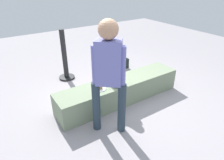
{
  "coord_description": "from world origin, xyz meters",
  "views": [
    {
      "loc": [
        -1.93,
        -2.63,
        2.16
      ],
      "look_at": [
        -0.37,
        -0.29,
        0.68
      ],
      "focal_mm": 32.06,
      "sensor_mm": 36.0,
      "label": 1
    }
  ],
  "objects_px": {
    "gift_bag": "(98,77)",
    "handbag_black_leather": "(123,64)",
    "child_seated": "(115,72)",
    "water_bottle_near_gift": "(100,68)",
    "cake_box_white": "(73,97)",
    "adult_standing": "(109,70)",
    "cake_plate": "(99,88)"
  },
  "relations": [
    {
      "from": "cake_plate",
      "to": "water_bottle_near_gift",
      "type": "bearing_deg",
      "value": 59.05
    },
    {
      "from": "water_bottle_near_gift",
      "to": "handbag_black_leather",
      "type": "xyz_separation_m",
      "value": [
        0.57,
        -0.17,
        0.04
      ]
    },
    {
      "from": "gift_bag",
      "to": "water_bottle_near_gift",
      "type": "relative_size",
      "value": 1.54
    },
    {
      "from": "child_seated",
      "to": "cake_box_white",
      "type": "distance_m",
      "value": 0.99
    },
    {
      "from": "handbag_black_leather",
      "to": "cake_plate",
      "type": "bearing_deg",
      "value": -138.96
    },
    {
      "from": "water_bottle_near_gift",
      "to": "handbag_black_leather",
      "type": "bearing_deg",
      "value": -16.42
    },
    {
      "from": "adult_standing",
      "to": "cake_box_white",
      "type": "xyz_separation_m",
      "value": [
        -0.15,
        1.06,
        -0.95
      ]
    },
    {
      "from": "cake_plate",
      "to": "water_bottle_near_gift",
      "type": "xyz_separation_m",
      "value": [
        0.83,
        1.39,
        -0.35
      ]
    },
    {
      "from": "adult_standing",
      "to": "gift_bag",
      "type": "height_order",
      "value": "adult_standing"
    },
    {
      "from": "child_seated",
      "to": "water_bottle_near_gift",
      "type": "xyz_separation_m",
      "value": [
        0.49,
        1.36,
        -0.54
      ]
    },
    {
      "from": "child_seated",
      "to": "handbag_black_leather",
      "type": "bearing_deg",
      "value": 48.34
    },
    {
      "from": "adult_standing",
      "to": "child_seated",
      "type": "bearing_deg",
      "value": 48.67
    },
    {
      "from": "child_seated",
      "to": "water_bottle_near_gift",
      "type": "distance_m",
      "value": 1.54
    },
    {
      "from": "gift_bag",
      "to": "water_bottle_near_gift",
      "type": "distance_m",
      "value": 0.61
    },
    {
      "from": "child_seated",
      "to": "cake_plate",
      "type": "height_order",
      "value": "child_seated"
    },
    {
      "from": "water_bottle_near_gift",
      "to": "gift_bag",
      "type": "bearing_deg",
      "value": -124.8
    },
    {
      "from": "adult_standing",
      "to": "gift_bag",
      "type": "xyz_separation_m",
      "value": [
        0.63,
        1.41,
        -0.88
      ]
    },
    {
      "from": "cake_plate",
      "to": "handbag_black_leather",
      "type": "bearing_deg",
      "value": 41.04
    },
    {
      "from": "child_seated",
      "to": "cake_plate",
      "type": "xyz_separation_m",
      "value": [
        -0.34,
        -0.02,
        -0.19
      ]
    },
    {
      "from": "child_seated",
      "to": "gift_bag",
      "type": "relative_size",
      "value": 1.45
    },
    {
      "from": "cake_plate",
      "to": "water_bottle_near_gift",
      "type": "relative_size",
      "value": 1.04
    },
    {
      "from": "child_seated",
      "to": "cake_box_white",
      "type": "height_order",
      "value": "child_seated"
    },
    {
      "from": "gift_bag",
      "to": "cake_box_white",
      "type": "height_order",
      "value": "gift_bag"
    },
    {
      "from": "child_seated",
      "to": "adult_standing",
      "type": "xyz_separation_m",
      "value": [
        -0.48,
        -0.55,
        0.39
      ]
    },
    {
      "from": "cake_plate",
      "to": "gift_bag",
      "type": "relative_size",
      "value": 0.68
    },
    {
      "from": "child_seated",
      "to": "water_bottle_near_gift",
      "type": "bearing_deg",
      "value": 70.07
    },
    {
      "from": "cake_plate",
      "to": "cake_box_white",
      "type": "distance_m",
      "value": 0.72
    },
    {
      "from": "cake_box_white",
      "to": "water_bottle_near_gift",
      "type": "bearing_deg",
      "value": 36.98
    },
    {
      "from": "gift_bag",
      "to": "cake_box_white",
      "type": "xyz_separation_m",
      "value": [
        -0.78,
        -0.35,
        -0.08
      ]
    },
    {
      "from": "child_seated",
      "to": "cake_plate",
      "type": "relative_size",
      "value": 2.16
    },
    {
      "from": "gift_bag",
      "to": "handbag_black_leather",
      "type": "distance_m",
      "value": 0.97
    },
    {
      "from": "cake_plate",
      "to": "cake_box_white",
      "type": "height_order",
      "value": "cake_plate"
    }
  ]
}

